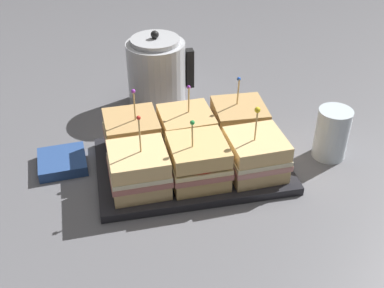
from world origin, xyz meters
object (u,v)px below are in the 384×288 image
at_px(sandwich_back_center, 187,130).
at_px(sandwich_back_right, 239,123).
at_px(sandwich_front_right, 256,155).
at_px(drinking_glass, 332,134).
at_px(serving_platter, 192,165).
at_px(sandwich_front_left, 139,169).
at_px(sandwich_front_center, 197,162).
at_px(kettle_steel, 157,73).
at_px(sandwich_back_left, 132,136).
at_px(napkin_stack, 62,162).

xyz_separation_m(sandwich_back_center, sandwich_back_right, (0.12, -0.00, 0.00)).
bearing_deg(sandwich_front_right, drinking_glass, 13.20).
height_order(serving_platter, sandwich_front_left, sandwich_front_left).
height_order(sandwich_front_center, kettle_steel, kettle_steel).
xyz_separation_m(serving_platter, sandwich_back_center, (0.00, 0.06, 0.05)).
distance_m(serving_platter, sandwich_back_left, 0.15).
distance_m(sandwich_back_left, sandwich_back_right, 0.24).
distance_m(sandwich_back_right, kettle_steel, 0.28).
height_order(sandwich_front_center, sandwich_back_left, sandwich_back_left).
height_order(sandwich_back_left, napkin_stack, sandwich_back_left).
height_order(sandwich_front_left, sandwich_back_center, sandwich_front_left).
relative_size(sandwich_front_right, drinking_glass, 1.38).
bearing_deg(napkin_stack, sandwich_back_right, -0.62).
xyz_separation_m(sandwich_front_right, sandwich_back_right, (-0.00, 0.12, 0.00)).
relative_size(sandwich_front_left, sandwich_back_right, 1.06).
height_order(sandwich_front_center, sandwich_front_right, sandwich_front_right).
relative_size(sandwich_front_center, sandwich_front_right, 0.92).
bearing_deg(serving_platter, sandwich_front_center, -92.26).
distance_m(sandwich_back_center, napkin_stack, 0.28).
height_order(sandwich_back_right, kettle_steel, kettle_steel).
relative_size(sandwich_front_left, sandwich_back_left, 1.03).
relative_size(sandwich_front_left, napkin_stack, 1.54).
bearing_deg(sandwich_back_left, sandwich_front_center, -45.62).
bearing_deg(sandwich_back_center, drinking_glass, -13.81).
relative_size(sandwich_front_right, sandwich_back_center, 1.07).
bearing_deg(kettle_steel, sandwich_back_right, -57.36).
distance_m(sandwich_front_left, kettle_steel, 0.37).
bearing_deg(drinking_glass, sandwich_front_left, -174.09).
distance_m(sandwich_front_center, kettle_steel, 0.36).
distance_m(sandwich_front_left, sandwich_front_right, 0.24).
distance_m(sandwich_back_left, drinking_glass, 0.44).
distance_m(sandwich_front_left, sandwich_back_right, 0.27).
bearing_deg(sandwich_front_left, sandwich_back_right, 26.66).
xyz_separation_m(sandwich_front_center, drinking_glass, (0.31, 0.05, -0.00)).
bearing_deg(sandwich_front_center, sandwich_back_center, 88.51).
height_order(sandwich_front_right, sandwich_back_center, sandwich_front_right).
relative_size(serving_platter, sandwich_back_left, 2.50).
relative_size(sandwich_front_center, sandwich_back_left, 0.91).
distance_m(sandwich_front_center, sandwich_back_left, 0.17).
xyz_separation_m(serving_platter, sandwich_back_left, (-0.12, 0.06, 0.05)).
relative_size(kettle_steel, drinking_glass, 1.73).
height_order(drinking_glass, napkin_stack, drinking_glass).
bearing_deg(drinking_glass, sandwich_back_right, 158.14).
distance_m(sandwich_front_center, sandwich_back_right, 0.17).
relative_size(sandwich_back_center, drinking_glass, 1.29).
bearing_deg(sandwich_back_right, kettle_steel, 122.64).
xyz_separation_m(sandwich_back_right, drinking_glass, (0.19, -0.08, -0.00)).
bearing_deg(kettle_steel, sandwich_front_right, -67.06).
xyz_separation_m(sandwich_front_left, sandwich_back_right, (0.24, 0.12, 0.00)).
relative_size(sandwich_back_left, napkin_stack, 1.50).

